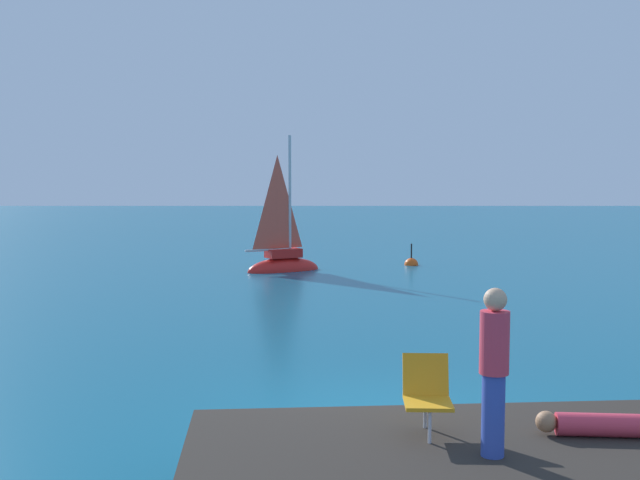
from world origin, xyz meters
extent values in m
plane|color=#0F5675|center=(0.00, 0.00, 0.00)|extent=(160.00, 160.00, 0.00)
cube|color=#312424|center=(1.07, -1.53, 0.00)|extent=(1.24, 1.19, 0.72)
cube|color=#2F2A21|center=(1.99, -2.23, 0.00)|extent=(1.18, 1.04, 0.63)
ellipsoid|color=red|center=(-2.21, 17.25, 0.00)|extent=(3.01, 2.27, 0.99)
cube|color=red|center=(-2.21, 17.25, 0.66)|extent=(1.44, 1.22, 0.33)
cylinder|color=#B7B7BC|center=(-1.97, 17.39, 2.76)|extent=(0.11, 0.11, 4.52)
cylinder|color=#B2B2B7|center=(-2.76, 16.95, 0.81)|extent=(1.62, 0.95, 0.09)
pyramid|color=#DB4C38|center=(-2.42, 17.14, 2.57)|extent=(1.29, 0.75, 3.43)
cylinder|color=#DB384C|center=(2.03, -3.18, 0.95)|extent=(0.92, 0.31, 0.24)
sphere|color=#9E704C|center=(1.48, -3.14, 0.97)|extent=(0.22, 0.22, 0.22)
cylinder|color=#334CB2|center=(0.79, -3.73, 1.23)|extent=(0.22, 0.22, 0.80)
cylinder|color=#DB384C|center=(0.79, -3.73, 1.93)|extent=(0.28, 0.28, 0.60)
sphere|color=tan|center=(0.79, -3.73, 2.34)|extent=(0.22, 0.22, 0.22)
cube|color=orange|center=(0.25, -3.17, 1.18)|extent=(0.50, 0.54, 0.04)
cube|color=orange|center=(0.26, -2.91, 1.41)|extent=(0.49, 0.17, 0.45)
cylinder|color=silver|center=(0.24, -3.38, 1.01)|extent=(0.04, 0.04, 0.35)
cylinder|color=silver|center=(0.26, -2.91, 1.01)|extent=(0.04, 0.04, 0.35)
sphere|color=#EA5114|center=(2.76, 19.08, 0.00)|extent=(0.56, 0.56, 0.56)
cylinder|color=black|center=(2.76, 19.08, 0.55)|extent=(0.06, 0.06, 0.60)
camera|label=1|loc=(-0.85, -10.79, 3.50)|focal=42.67mm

